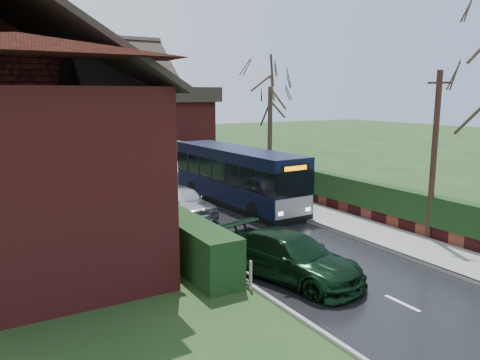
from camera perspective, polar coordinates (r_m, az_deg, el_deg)
ground at (r=18.43m, az=4.78°, el=-7.95°), size 140.00×140.00×0.00m
road at (r=26.93m, az=-7.55°, el=-2.11°), size 6.00×100.00×0.02m
pavement at (r=28.78m, az=0.27°, el=-1.09°), size 2.50×100.00×0.14m
kerb_right at (r=28.20m, az=-1.83°, el=-1.33°), size 0.12×100.00×0.14m
kerb_left at (r=25.92m, az=-13.78°, el=-2.71°), size 0.12×100.00×0.10m
front_hedge at (r=20.86m, az=-12.13°, el=-3.69°), size 1.20×16.00×1.60m
picket_fence at (r=21.18m, az=-10.16°, el=-4.38°), size 0.10×16.00×0.90m
right_wall_hedge at (r=29.42m, az=2.87°, el=1.03°), size 0.60×50.00×1.80m
brick_house at (r=19.15m, az=-26.23°, el=5.10°), size 9.30×14.60×10.30m
bus at (r=24.85m, az=-0.39°, el=0.40°), size 2.61×9.93×2.99m
car_silver at (r=22.56m, az=-7.09°, el=-2.61°), size 2.26×4.56×1.49m
car_green at (r=15.09m, az=6.17°, el=-9.25°), size 3.22×5.37×1.46m
car_distant at (r=52.94m, az=-17.24°, el=4.33°), size 2.88×4.17×1.30m
bus_stop_sign at (r=24.59m, az=2.91°, el=0.99°), size 0.09×0.41×2.71m
telegraph_pole at (r=19.81m, az=22.55°, el=2.65°), size 0.34×0.84×6.70m
tree_right_far at (r=34.20m, az=3.74°, el=12.02°), size 4.70×4.70×9.08m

